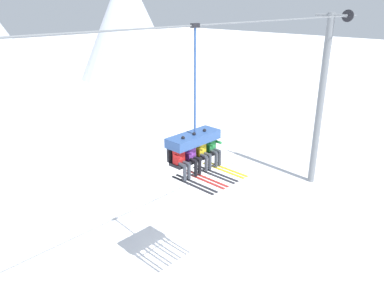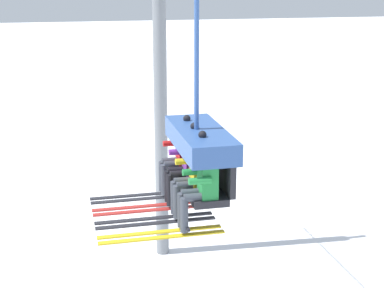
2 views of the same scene
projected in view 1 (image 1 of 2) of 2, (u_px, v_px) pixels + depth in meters
The scene contains 9 objects.
ground_plane at pixel (199, 256), 14.96m from camera, with size 200.00×200.00×0.00m, color white.
mountain_peak_east at pixel (127, 23), 47.86m from camera, with size 12.72×12.72×13.94m.
lift_tower_far at pixel (321, 99), 19.50m from camera, with size 0.36×1.88×9.17m.
lift_cable at pixel (228, 23), 11.51m from camera, with size 19.86×0.05×0.05m.
chairlift_chair at pixel (193, 141), 11.82m from camera, with size 1.86×0.74×4.47m.
skier_red at pixel (182, 159), 11.32m from camera, with size 0.48×1.70×1.34m.
skier_purple at pixel (193, 154), 11.65m from camera, with size 0.48×1.70×1.34m.
skier_yellow at pixel (203, 150), 11.97m from camera, with size 0.48×1.70×1.34m.
skier_green at pixel (213, 147), 12.29m from camera, with size 0.46×1.70×1.23m.
Camera 1 is at (-9.09, -8.40, 9.52)m, focal length 35.00 mm.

